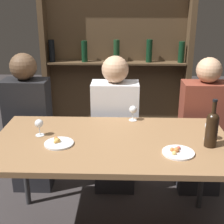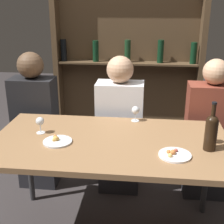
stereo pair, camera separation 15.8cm
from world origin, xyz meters
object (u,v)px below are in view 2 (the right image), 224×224
object	(u,v)px
wine_bottle	(211,131)
food_plate_0	(174,155)
wine_glass_1	(210,130)
wine_glass_2	(40,122)
food_plate_1	(57,141)
seated_person_right	(209,135)
wine_glass_0	(135,111)
seated_person_left	(36,125)
seated_person_center	(120,130)

from	to	relation	value
wine_bottle	food_plate_0	size ratio (longest dim) A/B	1.60
wine_glass_1	wine_glass_2	distance (m)	1.12
food_plate_1	seated_person_right	world-z (taller)	seated_person_right
wine_glass_0	seated_person_left	distance (m)	0.96
wine_glass_1	food_plate_0	bearing A→B (deg)	-138.97
wine_glass_2	food_plate_1	size ratio (longest dim) A/B	0.62
seated_person_left	seated_person_center	world-z (taller)	seated_person_left
wine_glass_1	seated_person_right	bearing A→B (deg)	78.46
seated_person_left	seated_person_right	size ratio (longest dim) A/B	1.02
wine_glass_0	seated_person_center	xyz separation A→B (m)	(-0.14, 0.26, -0.27)
food_plate_0	seated_person_center	xyz separation A→B (m)	(-0.39, 0.79, -0.20)
food_plate_1	seated_person_right	distance (m)	1.30
wine_glass_0	seated_person_left	size ratio (longest dim) A/B	0.09
wine_glass_2	food_plate_1	world-z (taller)	wine_glass_2
food_plate_1	seated_person_right	size ratio (longest dim) A/B	0.15
wine_glass_2	seated_person_right	world-z (taller)	seated_person_right
wine_bottle	seated_person_left	world-z (taller)	seated_person_left
wine_glass_2	seated_person_left	xyz separation A→B (m)	(-0.25, 0.55, -0.26)
seated_person_center	wine_glass_2	bearing A→B (deg)	-131.64
wine_glass_1	seated_person_center	world-z (taller)	seated_person_center
food_plate_0	seated_person_left	size ratio (longest dim) A/B	0.16
seated_person_center	seated_person_right	world-z (taller)	seated_person_center
wine_glass_0	food_plate_0	xyz separation A→B (m)	(0.25, -0.53, -0.07)
wine_glass_1	food_plate_1	distance (m)	0.98
food_plate_1	food_plate_0	bearing A→B (deg)	-7.96
wine_bottle	food_plate_1	bearing A→B (deg)	-179.65
wine_glass_2	seated_person_left	distance (m)	0.66
wine_bottle	wine_glass_2	bearing A→B (deg)	173.61
wine_bottle	seated_person_center	distance (m)	0.97
wine_glass_2	food_plate_0	distance (m)	0.92
wine_bottle	wine_glass_0	xyz separation A→B (m)	(-0.47, 0.42, -0.05)
wine_glass_2	seated_person_right	distance (m)	1.39
wine_glass_2	seated_person_left	world-z (taller)	seated_person_left
wine_glass_0	seated_person_left	world-z (taller)	seated_person_left
wine_glass_1	wine_bottle	bearing A→B (deg)	-99.71
wine_bottle	wine_glass_1	bearing A→B (deg)	80.29
seated_person_center	seated_person_right	distance (m)	0.74
wine_glass_2	seated_person_center	world-z (taller)	seated_person_center
food_plate_0	seated_person_left	distance (m)	1.39
food_plate_1	seated_person_center	xyz separation A→B (m)	(0.34, 0.68, -0.20)
seated_person_center	wine_bottle	bearing A→B (deg)	-48.06
wine_glass_0	seated_person_center	distance (m)	0.40
wine_glass_2	food_plate_1	bearing A→B (deg)	-40.34
food_plate_0	food_plate_1	distance (m)	0.74
food_plate_1	wine_glass_1	bearing A→B (deg)	5.97
food_plate_1	wine_bottle	bearing A→B (deg)	0.35
food_plate_0	food_plate_1	world-z (taller)	food_plate_1
wine_glass_2	seated_person_right	size ratio (longest dim) A/B	0.10
wine_glass_0	wine_glass_2	world-z (taller)	same
wine_bottle	food_plate_0	distance (m)	0.27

